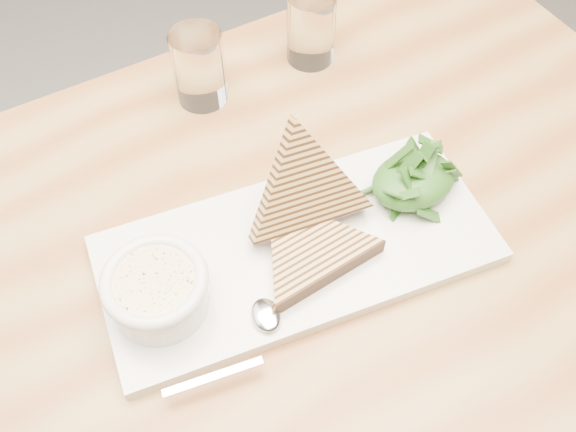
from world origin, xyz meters
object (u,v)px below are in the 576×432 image
table_top (293,242)px  glass_near (199,67)px  glass_far (311,28)px  platter (297,249)px  soup_bowl (159,294)px

table_top → glass_near: (0.01, 0.26, 0.07)m
glass_far → platter: bearing=-124.7°
platter → glass_near: size_ratio=4.23×
soup_bowl → glass_near: size_ratio=0.98×
platter → soup_bowl: size_ratio=4.32×
platter → glass_near: (0.02, 0.29, 0.04)m
table_top → glass_far: bearing=54.2°
platter → glass_far: glass_far is taller
platter → glass_far: bearing=55.3°
table_top → glass_near: glass_near is taller
table_top → soup_bowl: size_ratio=10.72×
table_top → soup_bowl: 0.18m
table_top → glass_far: glass_far is taller
platter → table_top: bearing=66.8°
table_top → glass_far: size_ratio=10.62×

